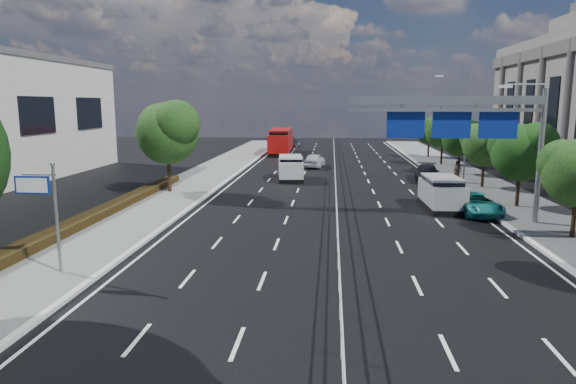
{
  "coord_description": "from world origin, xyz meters",
  "views": [
    {
      "loc": [
        -0.33,
        -17.85,
        6.43
      ],
      "look_at": [
        -2.3,
        5.37,
        2.4
      ],
      "focal_mm": 32.0,
      "sensor_mm": 36.0,
      "label": 1
    }
  ],
  "objects_px": {
    "white_minivan": "(291,168)",
    "silver_minivan": "(442,193)",
    "red_bus": "(281,141)",
    "near_car_dark": "(289,142)",
    "pedestrian_b": "(457,171)",
    "parked_car_teal": "(476,204)",
    "overhead_gantry": "(467,119)",
    "near_car_silver": "(315,160)",
    "parked_car_dark": "(427,173)",
    "toilet_sign": "(43,199)"
  },
  "relations": [
    {
      "from": "white_minivan",
      "to": "near_car_dark",
      "type": "xyz_separation_m",
      "value": [
        -2.95,
        33.69,
        -0.27
      ]
    },
    {
      "from": "overhead_gantry",
      "to": "near_car_dark",
      "type": "distance_m",
      "value": 51.1
    },
    {
      "from": "white_minivan",
      "to": "parked_car_teal",
      "type": "relative_size",
      "value": 1.09
    },
    {
      "from": "near_car_dark",
      "to": "silver_minivan",
      "type": "distance_m",
      "value": 47.0
    },
    {
      "from": "overhead_gantry",
      "to": "parked_car_dark",
      "type": "relative_size",
      "value": 2.16
    },
    {
      "from": "silver_minivan",
      "to": "parked_car_teal",
      "type": "xyz_separation_m",
      "value": [
        1.68,
        -1.56,
        -0.36
      ]
    },
    {
      "from": "red_bus",
      "to": "near_car_dark",
      "type": "height_order",
      "value": "red_bus"
    },
    {
      "from": "white_minivan",
      "to": "near_car_dark",
      "type": "bearing_deg",
      "value": 88.74
    },
    {
      "from": "silver_minivan",
      "to": "white_minivan",
      "type": "bearing_deg",
      "value": 130.4
    },
    {
      "from": "overhead_gantry",
      "to": "parked_car_dark",
      "type": "xyz_separation_m",
      "value": [
        0.94,
        15.46,
        -4.92
      ]
    },
    {
      "from": "near_car_dark",
      "to": "pedestrian_b",
      "type": "distance_m",
      "value": 38.45
    },
    {
      "from": "toilet_sign",
      "to": "silver_minivan",
      "type": "distance_m",
      "value": 22.46
    },
    {
      "from": "pedestrian_b",
      "to": "red_bus",
      "type": "bearing_deg",
      "value": -17.2
    },
    {
      "from": "near_car_dark",
      "to": "parked_car_teal",
      "type": "relative_size",
      "value": 0.98
    },
    {
      "from": "silver_minivan",
      "to": "parked_car_dark",
      "type": "xyz_separation_m",
      "value": [
        1.18,
        11.51,
        -0.3
      ]
    },
    {
      "from": "toilet_sign",
      "to": "parked_car_dark",
      "type": "relative_size",
      "value": 0.92
    },
    {
      "from": "parked_car_dark",
      "to": "pedestrian_b",
      "type": "height_order",
      "value": "pedestrian_b"
    },
    {
      "from": "pedestrian_b",
      "to": "toilet_sign",
      "type": "bearing_deg",
      "value": 87.48
    },
    {
      "from": "white_minivan",
      "to": "silver_minivan",
      "type": "height_order",
      "value": "white_minivan"
    },
    {
      "from": "overhead_gantry",
      "to": "parked_car_teal",
      "type": "xyz_separation_m",
      "value": [
        1.44,
        2.39,
        -4.98
      ]
    },
    {
      "from": "red_bus",
      "to": "near_car_silver",
      "type": "distance_m",
      "value": 15.19
    },
    {
      "from": "silver_minivan",
      "to": "pedestrian_b",
      "type": "distance_m",
      "value": 10.95
    },
    {
      "from": "near_car_silver",
      "to": "parked_car_dark",
      "type": "bearing_deg",
      "value": 146.1
    },
    {
      "from": "near_car_silver",
      "to": "near_car_dark",
      "type": "height_order",
      "value": "near_car_dark"
    },
    {
      "from": "white_minivan",
      "to": "silver_minivan",
      "type": "relative_size",
      "value": 1.01
    },
    {
      "from": "toilet_sign",
      "to": "red_bus",
      "type": "bearing_deg",
      "value": 85.19
    },
    {
      "from": "overhead_gantry",
      "to": "parked_car_teal",
      "type": "height_order",
      "value": "overhead_gantry"
    },
    {
      "from": "parked_car_dark",
      "to": "pedestrian_b",
      "type": "distance_m",
      "value": 2.46
    },
    {
      "from": "toilet_sign",
      "to": "white_minivan",
      "type": "relative_size",
      "value": 0.89
    },
    {
      "from": "parked_car_teal",
      "to": "pedestrian_b",
      "type": "bearing_deg",
      "value": 76.21
    },
    {
      "from": "near_car_dark",
      "to": "parked_car_teal",
      "type": "distance_m",
      "value": 48.98
    },
    {
      "from": "silver_minivan",
      "to": "overhead_gantry",
      "type": "bearing_deg",
      "value": -88.16
    },
    {
      "from": "near_car_silver",
      "to": "silver_minivan",
      "type": "height_order",
      "value": "silver_minivan"
    },
    {
      "from": "toilet_sign",
      "to": "overhead_gantry",
      "type": "height_order",
      "value": "overhead_gantry"
    },
    {
      "from": "pedestrian_b",
      "to": "near_car_dark",
      "type": "bearing_deg",
      "value": -26.49
    },
    {
      "from": "white_minivan",
      "to": "red_bus",
      "type": "relative_size",
      "value": 0.46
    },
    {
      "from": "overhead_gantry",
      "to": "parked_car_dark",
      "type": "distance_m",
      "value": 16.25
    },
    {
      "from": "white_minivan",
      "to": "silver_minivan",
      "type": "bearing_deg",
      "value": -54.22
    },
    {
      "from": "white_minivan",
      "to": "near_car_silver",
      "type": "relative_size",
      "value": 1.15
    },
    {
      "from": "red_bus",
      "to": "silver_minivan",
      "type": "xyz_separation_m",
      "value": [
        13.38,
        -34.45,
        -0.68
      ]
    },
    {
      "from": "pedestrian_b",
      "to": "parked_car_teal",
      "type": "bearing_deg",
      "value": 119.91
    },
    {
      "from": "white_minivan",
      "to": "near_car_silver",
      "type": "xyz_separation_m",
      "value": [
        1.76,
        8.69,
        -0.28
      ]
    },
    {
      "from": "white_minivan",
      "to": "near_car_silver",
      "type": "bearing_deg",
      "value": 72.3
    },
    {
      "from": "red_bus",
      "to": "near_car_silver",
      "type": "relative_size",
      "value": 2.53
    },
    {
      "from": "toilet_sign",
      "to": "overhead_gantry",
      "type": "xyz_separation_m",
      "value": [
        17.69,
        10.05,
        2.66
      ]
    },
    {
      "from": "red_bus",
      "to": "parked_car_dark",
      "type": "xyz_separation_m",
      "value": [
        14.56,
        -22.94,
        -0.98
      ]
    },
    {
      "from": "red_bus",
      "to": "parked_car_teal",
      "type": "distance_m",
      "value": 39.05
    },
    {
      "from": "parked_car_teal",
      "to": "pedestrian_b",
      "type": "relative_size",
      "value": 2.59
    },
    {
      "from": "overhead_gantry",
      "to": "white_minivan",
      "type": "distance_m",
      "value": 19.17
    },
    {
      "from": "overhead_gantry",
      "to": "near_car_dark",
      "type": "xyz_separation_m",
      "value": [
        -13.47,
        49.05,
        -4.87
      ]
    }
  ]
}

